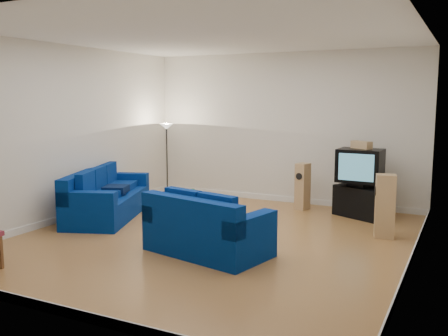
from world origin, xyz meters
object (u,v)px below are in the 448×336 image
at_px(sofa_loveseat, 206,232).
at_px(coffee_table, 205,210).
at_px(tv_stand, 361,202).
at_px(television, 360,165).
at_px(sofa_three_seat, 105,200).

height_order(sofa_loveseat, coffee_table, sofa_loveseat).
relative_size(sofa_loveseat, coffee_table, 1.72).
xyz_separation_m(coffee_table, tv_stand, (2.25, 2.08, -0.03)).
xyz_separation_m(sofa_loveseat, coffee_table, (-0.69, 1.24, -0.01)).
xyz_separation_m(coffee_table, television, (2.21, 2.02, 0.67)).
bearing_deg(sofa_three_seat, coffee_table, 72.86).
bearing_deg(television, tv_stand, 60.30).
height_order(sofa_three_seat, coffee_table, sofa_three_seat).
bearing_deg(tv_stand, sofa_loveseat, -89.66).
distance_m(tv_stand, television, 0.70).
bearing_deg(tv_stand, coffee_table, -111.79).
distance_m(sofa_three_seat, coffee_table, 2.09).
bearing_deg(coffee_table, tv_stand, 42.73).
distance_m(sofa_loveseat, coffee_table, 1.42).
bearing_deg(television, sofa_three_seat, -150.89).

